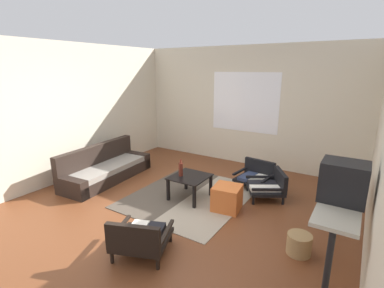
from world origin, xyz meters
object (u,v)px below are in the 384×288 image
(wicker_basket, at_px, (299,244))
(armchair_by_window, at_px, (255,175))
(armchair_striped_foreground, at_px, (140,238))
(console_shelf, at_px, (342,201))
(couch, at_px, (105,169))
(crt_television, at_px, (343,181))
(ottoman_orange, at_px, (227,198))
(coffee_table, at_px, (190,180))
(clay_vase, at_px, (347,175))
(glass_bottle, at_px, (181,169))
(armchair_corner, at_px, (269,185))

(wicker_basket, bearing_deg, armchair_by_window, 124.97)
(armchair_striped_foreground, relative_size, console_shelf, 0.48)
(couch, bearing_deg, crt_television, -6.52)
(armchair_by_window, distance_m, crt_television, 2.50)
(ottoman_orange, relative_size, console_shelf, 0.24)
(armchair_by_window, bearing_deg, coffee_table, -125.12)
(armchair_by_window, height_order, console_shelf, console_shelf)
(couch, distance_m, clay_vase, 4.33)
(coffee_table, bearing_deg, glass_bottle, -153.65)
(armchair_by_window, distance_m, wicker_basket, 2.05)
(armchair_by_window, relative_size, glass_bottle, 2.35)
(coffee_table, height_order, armchair_striped_foreground, armchair_striped_foreground)
(armchair_by_window, bearing_deg, ottoman_orange, -93.00)
(console_shelf, bearing_deg, armchair_striped_foreground, -149.45)
(armchair_striped_foreground, bearing_deg, armchair_by_window, 80.90)
(armchair_striped_foreground, distance_m, clay_vase, 2.59)
(armchair_striped_foreground, xyz_separation_m, armchair_corner, (0.81, 2.39, -0.01))
(console_shelf, bearing_deg, couch, 176.26)
(coffee_table, xyz_separation_m, console_shelf, (2.33, -0.46, 0.42))
(couch, xyz_separation_m, armchair_corner, (3.09, 0.94, 0.01))
(couch, relative_size, glass_bottle, 6.88)
(ottoman_orange, height_order, wicker_basket, ottoman_orange)
(ottoman_orange, xyz_separation_m, glass_bottle, (-0.86, -0.05, 0.34))
(armchair_striped_foreground, distance_m, wicker_basket, 1.93)
(wicker_basket, bearing_deg, armchair_corner, 121.03)
(console_shelf, distance_m, clay_vase, 0.38)
(clay_vase, bearing_deg, armchair_corner, 142.50)
(coffee_table, distance_m, armchair_striped_foreground, 1.67)
(console_shelf, bearing_deg, clay_vase, 90.00)
(armchair_by_window, xyz_separation_m, armchair_striped_foreground, (-0.44, -2.74, 0.02))
(couch, height_order, crt_television, crt_television)
(armchair_corner, xyz_separation_m, console_shelf, (1.17, -1.22, 0.53))
(crt_television, xyz_separation_m, glass_bottle, (-2.46, 0.60, -0.53))
(armchair_striped_foreground, relative_size, armchair_corner, 1.00)
(armchair_by_window, relative_size, console_shelf, 0.40)
(clay_vase, bearing_deg, wicker_basket, -131.29)
(ottoman_orange, relative_size, clay_vase, 1.33)
(armchair_by_window, bearing_deg, wicker_basket, -55.03)
(clay_vase, bearing_deg, couch, -179.47)
(crt_television, bearing_deg, armchair_corner, 129.36)
(crt_television, bearing_deg, clay_vase, 89.66)
(armchair_corner, bearing_deg, armchair_by_window, 137.05)
(armchair_striped_foreground, distance_m, armchair_corner, 2.52)
(coffee_table, relative_size, ottoman_orange, 1.50)
(armchair_striped_foreground, height_order, ottoman_orange, armchair_striped_foreground)
(couch, xyz_separation_m, armchair_striped_foreground, (2.27, -1.45, 0.02))
(armchair_corner, height_order, clay_vase, clay_vase)
(coffee_table, distance_m, ottoman_orange, 0.73)
(console_shelf, xyz_separation_m, crt_television, (-0.00, -0.21, 0.31))
(couch, distance_m, crt_television, 4.37)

